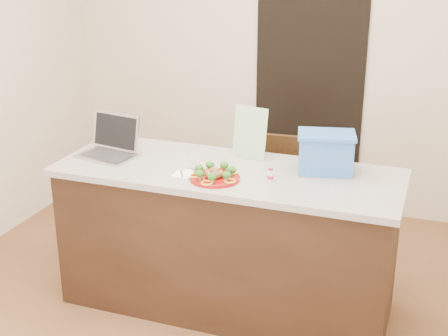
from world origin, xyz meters
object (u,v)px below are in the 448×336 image
(napkin, at_px, (186,174))
(plate, at_px, (215,178))
(blue_box, at_px, (326,152))
(chair, at_px, (274,193))
(laptop, at_px, (111,144))
(yogurt_bottle, at_px, (270,176))
(island, at_px, (227,239))

(napkin, bearing_deg, plate, -7.08)
(blue_box, bearing_deg, chair, 118.32)
(laptop, relative_size, blue_box, 1.05)
(chair, bearing_deg, plate, -103.11)
(plate, xyz_separation_m, napkin, (-0.19, 0.02, -0.01))
(napkin, distance_m, yogurt_bottle, 0.50)
(blue_box, bearing_deg, napkin, -169.70)
(plate, bearing_deg, chair, 81.14)
(plate, distance_m, laptop, 0.80)
(plate, relative_size, laptop, 0.73)
(laptop, bearing_deg, chair, 45.86)
(plate, xyz_separation_m, blue_box, (0.56, 0.34, 0.11))
(island, distance_m, napkin, 0.53)
(plate, bearing_deg, yogurt_bottle, 15.68)
(chair, bearing_deg, island, -104.49)
(island, height_order, plate, plate)
(island, relative_size, plate, 7.23)
(yogurt_bottle, height_order, chair, yogurt_bottle)
(napkin, xyz_separation_m, laptop, (-0.58, 0.17, 0.07))
(plate, xyz_separation_m, laptop, (-0.77, 0.19, 0.06))
(island, xyz_separation_m, blue_box, (0.55, 0.16, 0.58))
(napkin, height_order, chair, napkin)
(island, distance_m, plate, 0.50)
(napkin, bearing_deg, laptop, 163.91)
(island, distance_m, blue_box, 0.81)
(island, relative_size, napkin, 15.24)
(napkin, relative_size, blue_box, 0.36)
(napkin, xyz_separation_m, yogurt_bottle, (0.49, 0.06, 0.03))
(laptop, bearing_deg, island, 9.37)
(island, relative_size, blue_box, 5.53)
(island, height_order, chair, chair)
(blue_box, bearing_deg, laptop, 173.72)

